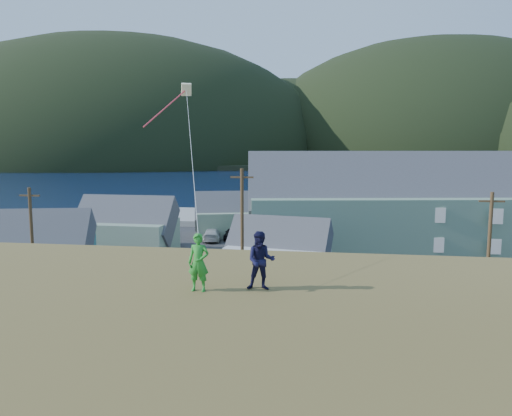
{
  "coord_description": "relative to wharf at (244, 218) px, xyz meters",
  "views": [
    {
      "loc": [
        6.0,
        -32.28,
        11.57
      ],
      "look_at": [
        3.05,
        -11.46,
        8.8
      ],
      "focal_mm": 35.0,
      "sensor_mm": 36.0,
      "label": 1
    }
  ],
  "objects": [
    {
      "name": "ground",
      "position": [
        6.0,
        -40.0,
        -0.45
      ],
      "size": [
        900.0,
        900.0,
        0.0
      ],
      "primitive_type": "plane",
      "color": "#0A1638",
      "rests_on": "ground"
    },
    {
      "name": "grass_strip",
      "position": [
        6.0,
        -42.0,
        -0.4
      ],
      "size": [
        110.0,
        8.0,
        0.1
      ],
      "primitive_type": "cube",
      "color": "#4C3D19",
      "rests_on": "ground"
    },
    {
      "name": "waterfront_lot",
      "position": [
        6.0,
        -23.0,
        -0.39
      ],
      "size": [
        72.0,
        36.0,
        0.12
      ],
      "primitive_type": "cube",
      "color": "#28282B",
      "rests_on": "ground"
    },
    {
      "name": "wharf",
      "position": [
        0.0,
        0.0,
        0.0
      ],
      "size": [
        26.0,
        14.0,
        0.9
      ],
      "primitive_type": "cube",
      "color": "gray",
      "rests_on": "ground"
    },
    {
      "name": "far_shore",
      "position": [
        6.0,
        290.0,
        0.55
      ],
      "size": [
        900.0,
        320.0,
        2.0
      ],
      "primitive_type": "cube",
      "color": "black",
      "rests_on": "ground"
    },
    {
      "name": "far_hills",
      "position": [
        41.59,
        239.38,
        1.55
      ],
      "size": [
        760.0,
        265.0,
        143.0
      ],
      "color": "black",
      "rests_on": "ground"
    },
    {
      "name": "lodge",
      "position": [
        22.31,
        -19.72,
        4.5
      ],
      "size": [
        37.83,
        15.97,
        12.9
      ],
      "rotation": [
        0.0,
        0.0,
        0.16
      ],
      "color": "gray",
      "rests_on": "waterfront_lot"
    },
    {
      "name": "shed_teal",
      "position": [
        -12.01,
        -34.73,
        2.28
      ],
      "size": [
        10.48,
        8.43,
        7.33
      ],
      "rotation": [
        0.0,
        0.0,
        0.23
      ],
      "color": "#2F696F",
      "rests_on": "waterfront_lot"
    },
    {
      "name": "shed_palegreen_near",
      "position": [
        -8.5,
        -23.78,
        2.31
      ],
      "size": [
        10.25,
        6.64,
        7.34
      ],
      "rotation": [
        0.0,
        0.0,
        -0.03
      ],
      "color": "slate",
      "rests_on": "waterfront_lot"
    },
    {
      "name": "shed_white",
      "position": [
        8.21,
        -32.24,
        2.09
      ],
      "size": [
        9.11,
        6.85,
        6.61
      ],
      "rotation": [
        0.0,
        0.0,
        -0.18
      ],
      "color": "beige",
      "rests_on": "waterfront_lot"
    },
    {
      "name": "shed_palegreen_far",
      "position": [
        0.88,
        -11.97,
        2.13
      ],
      "size": [
        11.07,
        7.91,
        6.73
      ],
      "rotation": [
        0.0,
        0.0,
        0.24
      ],
      "color": "slate",
      "rests_on": "waterfront_lot"
    },
    {
      "name": "utility_poles",
      "position": [
        6.46,
        -38.5,
        4.05
      ],
      "size": [
        32.49,
        0.24,
        9.68
      ],
      "color": "#47331E",
      "rests_on": "waterfront_lot"
    },
    {
      "name": "parked_cars",
      "position": [
        -5.79,
        -18.18,
        0.4
      ],
      "size": [
        22.3,
        12.42,
        1.55
      ],
      "color": "navy",
      "rests_on": "waterfront_lot"
    },
    {
      "name": "kite_flyer_green",
      "position": [
        8.32,
        -58.32,
        7.61
      ],
      "size": [
        0.65,
        0.44,
        1.73
      ],
      "primitive_type": "imported",
      "rotation": [
        0.0,
        0.0,
        -0.04
      ],
      "color": "green",
      "rests_on": "hillside"
    },
    {
      "name": "kite_flyer_navy",
      "position": [
        10.12,
        -57.92,
        7.63
      ],
      "size": [
        0.91,
        0.74,
        1.76
      ],
      "primitive_type": "imported",
      "rotation": [
        0.0,
        0.0,
        0.09
      ],
      "color": "#131335",
      "rests_on": "hillside"
    },
    {
      "name": "kite_rig",
      "position": [
        5.41,
        -49.56,
        13.34
      ],
      "size": [
        2.07,
        4.84,
        10.83
      ],
      "color": "#FBF1BF",
      "rests_on": "ground"
    }
  ]
}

